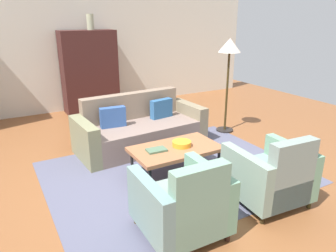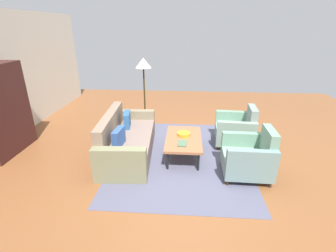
% 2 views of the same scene
% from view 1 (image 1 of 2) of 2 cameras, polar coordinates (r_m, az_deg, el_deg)
% --- Properties ---
extents(ground_plane, '(10.89, 10.89, 0.00)m').
position_cam_1_polar(ground_plane, '(4.45, -0.66, -8.84)').
color(ground_plane, brown).
extents(wall_back, '(9.08, 0.12, 2.80)m').
position_cam_1_polar(wall_back, '(7.67, -15.55, 13.36)').
color(wall_back, beige).
rests_on(wall_back, ground).
extents(area_rug, '(3.40, 2.60, 0.01)m').
position_cam_1_polar(area_rug, '(4.53, 1.01, -8.27)').
color(area_rug, '#55566D').
rests_on(area_rug, ground).
extents(couch, '(2.15, 1.02, 0.86)m').
position_cam_1_polar(couch, '(5.34, -5.21, -0.63)').
color(couch, '#7E6960').
rests_on(couch, ground).
extents(coffee_table, '(1.20, 0.70, 0.40)m').
position_cam_1_polar(coffee_table, '(4.33, 1.37, -4.28)').
color(coffee_table, black).
rests_on(coffee_table, ground).
extents(armchair_left, '(0.82, 0.82, 0.88)m').
position_cam_1_polar(armchair_left, '(3.19, 2.86, -14.11)').
color(armchair_left, '#392A10').
rests_on(armchair_left, ground).
extents(armchair_right, '(0.86, 0.86, 0.88)m').
position_cam_1_polar(armchair_right, '(3.88, 18.15, -8.64)').
color(armchair_right, '#3A2914').
rests_on(armchair_right, ground).
extents(fruit_bowl, '(0.26, 0.26, 0.07)m').
position_cam_1_polar(fruit_bowl, '(4.35, 2.47, -3.18)').
color(fruit_bowl, orange).
rests_on(fruit_bowl, coffee_table).
extents(book_stack, '(0.27, 0.18, 0.03)m').
position_cam_1_polar(book_stack, '(4.21, -2.07, -4.32)').
color(book_stack, '#4E6B50').
rests_on(book_stack, coffee_table).
extents(cabinet, '(1.20, 0.51, 1.80)m').
position_cam_1_polar(cabinet, '(7.43, -13.89, 9.42)').
color(cabinet, '#3D1D1B').
rests_on(cabinet, ground).
extents(vase_tall, '(0.15, 0.15, 0.33)m').
position_cam_1_polar(vase_tall, '(7.36, -13.79, 17.70)').
color(vase_tall, '#AAB18E').
rests_on(vase_tall, cabinet).
extents(floor_lamp, '(0.40, 0.40, 1.72)m').
position_cam_1_polar(floor_lamp, '(5.88, 10.95, 12.53)').
color(floor_lamp, black).
rests_on(floor_lamp, ground).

